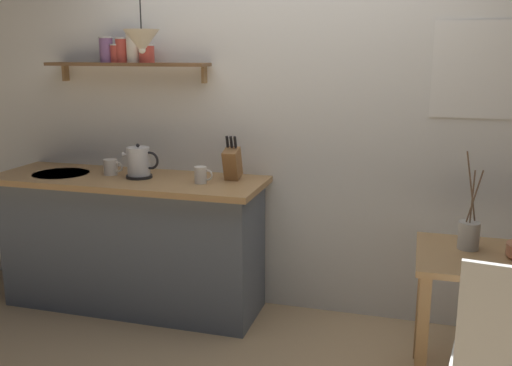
# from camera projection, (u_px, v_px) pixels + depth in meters

# --- Properties ---
(ground_plane) EXTENTS (14.00, 14.00, 0.00)m
(ground_plane) POSITION_uv_depth(u_px,v_px,m) (260.00, 346.00, 3.43)
(ground_plane) COLOR tan
(back_wall) EXTENTS (6.80, 0.11, 2.70)m
(back_wall) POSITION_uv_depth(u_px,v_px,m) (318.00, 112.00, 3.67)
(back_wall) COLOR white
(back_wall) RESTS_ON ground_plane
(kitchen_counter) EXTENTS (1.83, 0.63, 0.92)m
(kitchen_counter) POSITION_uv_depth(u_px,v_px,m) (132.00, 241.00, 3.89)
(kitchen_counter) COLOR slate
(kitchen_counter) RESTS_ON ground_plane
(wall_shelf) EXTENTS (1.15, 0.20, 0.33)m
(wall_shelf) POSITION_uv_depth(u_px,v_px,m) (126.00, 57.00, 3.79)
(wall_shelf) COLOR brown
(dining_table) EXTENTS (0.83, 0.62, 0.74)m
(dining_table) POSITION_uv_depth(u_px,v_px,m) (501.00, 285.00, 2.84)
(dining_table) COLOR tan
(dining_table) RESTS_ON ground_plane
(twig_vase) EXTENTS (0.11, 0.11, 0.51)m
(twig_vase) POSITION_uv_depth(u_px,v_px,m) (469.00, 234.00, 2.91)
(twig_vase) COLOR #B7B2A8
(twig_vase) RESTS_ON dining_table
(electric_kettle) EXTENTS (0.26, 0.17, 0.23)m
(electric_kettle) POSITION_uv_depth(u_px,v_px,m) (139.00, 163.00, 3.72)
(electric_kettle) COLOR black
(electric_kettle) RESTS_ON kitchen_counter
(knife_block) EXTENTS (0.09, 0.16, 0.29)m
(knife_block) POSITION_uv_depth(u_px,v_px,m) (232.00, 163.00, 3.65)
(knife_block) COLOR #9E6B3D
(knife_block) RESTS_ON kitchen_counter
(coffee_mug_by_sink) EXTENTS (0.14, 0.09, 0.11)m
(coffee_mug_by_sink) POSITION_uv_depth(u_px,v_px,m) (111.00, 167.00, 3.83)
(coffee_mug_by_sink) COLOR white
(coffee_mug_by_sink) RESTS_ON kitchen_counter
(coffee_mug_spare) EXTENTS (0.12, 0.08, 0.11)m
(coffee_mug_spare) POSITION_uv_depth(u_px,v_px,m) (201.00, 175.00, 3.58)
(coffee_mug_spare) COLOR white
(coffee_mug_spare) RESTS_ON kitchen_counter
(pendant_lamp) EXTENTS (0.22, 0.22, 0.45)m
(pendant_lamp) POSITION_uv_depth(u_px,v_px,m) (142.00, 41.00, 3.45)
(pendant_lamp) COLOR black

